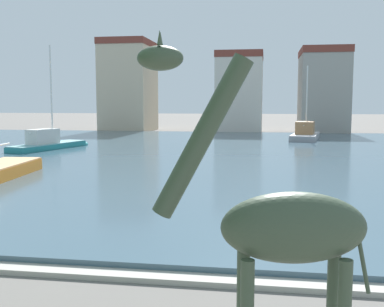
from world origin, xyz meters
TOP-DOWN VIEW (x-y plane):
  - harbor_water at (0.00, 30.59)m, footprint 78.97×44.97m
  - quay_edge_coping at (0.00, 7.86)m, footprint 78.97×0.50m
  - giraffe_statue at (4.74, 3.71)m, footprint 2.53×0.84m
  - sailboat_teal at (-11.16, 31.27)m, footprint 3.54×8.05m
  - sailboat_grey at (8.30, 43.67)m, footprint 3.41×8.27m
  - townhouse_corner_house at (-12.82, 56.94)m, footprint 5.94×8.06m
  - townhouse_end_terrace at (1.37, 55.88)m, footprint 5.54×6.63m
  - townhouse_wide_warehouse at (11.20, 56.13)m, footprint 5.49×8.02m

SIDE VIEW (x-z plane):
  - quay_edge_coping at x=0.00m, z-range 0.00..0.12m
  - harbor_water at x=0.00m, z-range 0.00..0.25m
  - sailboat_teal at x=-11.16m, z-range -3.36..4.50m
  - sailboat_grey at x=8.30m, z-range -2.92..4.15m
  - giraffe_statue at x=4.74m, z-range 0.05..4.48m
  - townhouse_end_terrace at x=1.37m, z-range 0.01..9.66m
  - townhouse_wide_warehouse at x=11.20m, z-range 0.01..9.97m
  - townhouse_corner_house at x=-12.82m, z-range 0.01..11.46m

